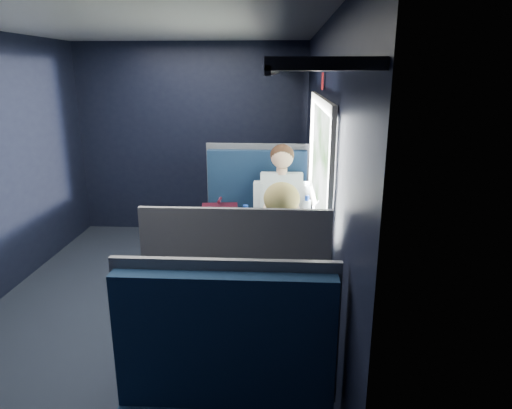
# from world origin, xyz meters

# --- Properties ---
(ground) EXTENTS (2.80, 4.20, 0.01)m
(ground) POSITION_xyz_m (0.00, 0.00, -0.01)
(ground) COLOR black
(room_shell) EXTENTS (3.00, 4.40, 2.40)m
(room_shell) POSITION_xyz_m (0.02, 0.00, 1.48)
(room_shell) COLOR black
(room_shell) RESTS_ON ground
(table) EXTENTS (0.62, 1.00, 0.74)m
(table) POSITION_xyz_m (1.03, 0.00, 0.66)
(table) COLOR #54565E
(table) RESTS_ON ground
(seat_bay_near) EXTENTS (1.06, 0.62, 1.26)m
(seat_bay_near) POSITION_xyz_m (0.83, 0.87, 0.42)
(seat_bay_near) COLOR #0D1F3A
(seat_bay_near) RESTS_ON ground
(seat_bay_far) EXTENTS (1.04, 0.62, 1.26)m
(seat_bay_far) POSITION_xyz_m (0.85, -0.87, 0.41)
(seat_bay_far) COLOR #0D1F3A
(seat_bay_far) RESTS_ON ground
(seat_row_front) EXTENTS (1.04, 0.51, 1.16)m
(seat_row_front) POSITION_xyz_m (0.85, 1.80, 0.41)
(seat_row_front) COLOR #0D1F3A
(seat_row_front) RESTS_ON ground
(man) EXTENTS (0.53, 0.56, 1.32)m
(man) POSITION_xyz_m (1.10, 0.70, 0.72)
(man) COLOR black
(man) RESTS_ON ground
(woman) EXTENTS (0.53, 0.56, 1.32)m
(woman) POSITION_xyz_m (1.10, -0.71, 0.73)
(woman) COLOR black
(woman) RESTS_ON ground
(papers) EXTENTS (0.66, 0.89, 0.01)m
(papers) POSITION_xyz_m (0.98, 0.03, 0.74)
(papers) COLOR white
(papers) RESTS_ON table
(laptop) EXTENTS (0.38, 0.43, 0.27)m
(laptop) POSITION_xyz_m (1.35, -0.05, 0.81)
(laptop) COLOR silver
(laptop) RESTS_ON table
(bottle_small) EXTENTS (0.07, 0.07, 0.23)m
(bottle_small) POSITION_xyz_m (1.31, 0.21, 0.84)
(bottle_small) COLOR silver
(bottle_small) RESTS_ON table
(cup) EXTENTS (0.06, 0.06, 0.08)m
(cup) POSITION_xyz_m (1.33, 0.42, 0.78)
(cup) COLOR white
(cup) RESTS_ON table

